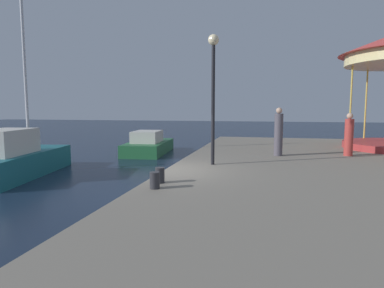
{
  "coord_description": "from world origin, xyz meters",
  "views": [
    {
      "loc": [
        3.09,
        -9.73,
        2.71
      ],
      "look_at": [
        -0.04,
        3.98,
        1.18
      ],
      "focal_mm": 30.74,
      "sensor_mm": 36.0,
      "label": 1
    }
  ],
  "objects_px": {
    "lamp_post_mid_promenade": "(213,77)",
    "bollard_center": "(160,175)",
    "bollard_north": "(155,180)",
    "motorboat_green": "(148,145)",
    "sailboat_teal": "(14,159)",
    "person_far_corner": "(349,136)",
    "person_mid_promenade": "(279,133)"
  },
  "relations": [
    {
      "from": "lamp_post_mid_promenade",
      "to": "bollard_center",
      "type": "relative_size",
      "value": 10.83
    },
    {
      "from": "motorboat_green",
      "to": "bollard_north",
      "type": "bearing_deg",
      "value": -68.89
    },
    {
      "from": "lamp_post_mid_promenade",
      "to": "person_mid_promenade",
      "type": "bearing_deg",
      "value": 49.99
    },
    {
      "from": "bollard_north",
      "to": "person_mid_promenade",
      "type": "relative_size",
      "value": 0.21
    },
    {
      "from": "bollard_center",
      "to": "bollard_north",
      "type": "bearing_deg",
      "value": -83.2
    },
    {
      "from": "bollard_center",
      "to": "person_far_corner",
      "type": "bearing_deg",
      "value": 47.15
    },
    {
      "from": "lamp_post_mid_promenade",
      "to": "bollard_center",
      "type": "height_order",
      "value": "lamp_post_mid_promenade"
    },
    {
      "from": "motorboat_green",
      "to": "bollard_north",
      "type": "height_order",
      "value": "motorboat_green"
    },
    {
      "from": "person_mid_promenade",
      "to": "person_far_corner",
      "type": "xyz_separation_m",
      "value": [
        2.77,
        0.62,
        -0.11
      ]
    },
    {
      "from": "lamp_post_mid_promenade",
      "to": "bollard_north",
      "type": "xyz_separation_m",
      "value": [
        -0.8,
        -3.66,
        -2.76
      ]
    },
    {
      "from": "lamp_post_mid_promenade",
      "to": "person_mid_promenade",
      "type": "height_order",
      "value": "lamp_post_mid_promenade"
    },
    {
      "from": "sailboat_teal",
      "to": "bollard_center",
      "type": "bearing_deg",
      "value": -23.42
    },
    {
      "from": "person_far_corner",
      "to": "bollard_north",
      "type": "bearing_deg",
      "value": -129.92
    },
    {
      "from": "bollard_north",
      "to": "motorboat_green",
      "type": "bearing_deg",
      "value": 111.11
    },
    {
      "from": "motorboat_green",
      "to": "person_far_corner",
      "type": "height_order",
      "value": "person_far_corner"
    },
    {
      "from": "motorboat_green",
      "to": "lamp_post_mid_promenade",
      "type": "distance_m",
      "value": 9.78
    },
    {
      "from": "bollard_north",
      "to": "person_far_corner",
      "type": "bearing_deg",
      "value": 50.08
    },
    {
      "from": "bollard_north",
      "to": "person_far_corner",
      "type": "height_order",
      "value": "person_far_corner"
    },
    {
      "from": "motorboat_green",
      "to": "bollard_center",
      "type": "xyz_separation_m",
      "value": [
        4.29,
        -10.7,
        0.49
      ]
    },
    {
      "from": "sailboat_teal",
      "to": "bollard_center",
      "type": "distance_m",
      "value": 7.74
    },
    {
      "from": "person_far_corner",
      "to": "sailboat_teal",
      "type": "bearing_deg",
      "value": -165.85
    },
    {
      "from": "bollard_north",
      "to": "person_far_corner",
      "type": "distance_m",
      "value": 9.09
    },
    {
      "from": "bollard_center",
      "to": "person_mid_promenade",
      "type": "xyz_separation_m",
      "value": [
        3.12,
        5.73,
        0.71
      ]
    },
    {
      "from": "lamp_post_mid_promenade",
      "to": "motorboat_green",
      "type": "bearing_deg",
      "value": 124.07
    },
    {
      "from": "bollard_north",
      "to": "person_mid_promenade",
      "type": "bearing_deg",
      "value": 64.3
    },
    {
      "from": "bollard_north",
      "to": "bollard_center",
      "type": "bearing_deg",
      "value": 96.8
    },
    {
      "from": "lamp_post_mid_promenade",
      "to": "bollard_center",
      "type": "bearing_deg",
      "value": -105.99
    },
    {
      "from": "bollard_north",
      "to": "person_far_corner",
      "type": "relative_size",
      "value": 0.23
    },
    {
      "from": "motorboat_green",
      "to": "bollard_center",
      "type": "distance_m",
      "value": 11.54
    },
    {
      "from": "sailboat_teal",
      "to": "person_far_corner",
      "type": "relative_size",
      "value": 4.17
    },
    {
      "from": "bollard_north",
      "to": "person_mid_promenade",
      "type": "height_order",
      "value": "person_mid_promenade"
    },
    {
      "from": "lamp_post_mid_promenade",
      "to": "person_far_corner",
      "type": "distance_m",
      "value": 6.37
    }
  ]
}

